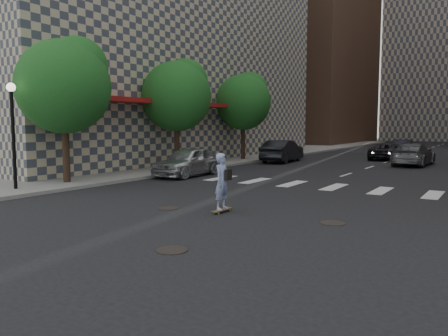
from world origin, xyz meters
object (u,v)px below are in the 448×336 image
object	(u,v)px
traffic_car_a	(282,151)
traffic_car_b	(413,154)
traffic_car_c	(388,152)
skateboarder	(222,182)
traffic_car_e	(403,147)
tree_a	(67,82)
tree_c	(245,100)
silver_sedan	(188,161)
lamppost	(13,120)
tree_b	(178,93)

from	to	relation	value
traffic_car_a	traffic_car_b	distance (m)	8.93
traffic_car_b	traffic_car_c	bearing A→B (deg)	-55.01
skateboarder	traffic_car_e	distance (m)	30.38
tree_a	tree_c	xyz separation A→B (m)	(0.00, 16.00, 0.00)
skateboarder	silver_sedan	size ratio (longest dim) A/B	0.40
silver_sedan	traffic_car_a	distance (m)	10.79
lamppost	tree_c	xyz separation A→B (m)	(0.05, 18.64, 1.71)
tree_b	tree_c	distance (m)	8.00
tree_c	silver_sedan	size ratio (longest dim) A/B	1.42
tree_c	traffic_car_a	bearing A→B (deg)	9.37
traffic_car_a	traffic_car_e	world-z (taller)	traffic_car_a
tree_b	traffic_car_e	world-z (taller)	tree_b
tree_a	traffic_car_b	size ratio (longest dim) A/B	1.27
lamppost	traffic_car_a	world-z (taller)	lamppost
lamppost	traffic_car_e	xyz separation A→B (m)	(9.12, 31.50, -2.21)
lamppost	traffic_car_c	world-z (taller)	lamppost
tree_c	traffic_car_c	size ratio (longest dim) A/B	1.42
tree_c	traffic_car_c	world-z (taller)	tree_c
skateboarder	traffic_car_a	size ratio (longest dim) A/B	0.38
skateboarder	traffic_car_a	xyz separation A→B (m)	(-6.36, 18.00, -0.17)
tree_a	traffic_car_e	xyz separation A→B (m)	(9.07, 28.86, -3.93)
lamppost	tree_a	distance (m)	3.14
traffic_car_b	traffic_car_e	size ratio (longest dim) A/B	1.19
silver_sedan	traffic_car_b	distance (m)	16.00
tree_b	traffic_car_b	bearing A→B (deg)	43.22
traffic_car_b	lamppost	bearing A→B (deg)	64.44
traffic_car_b	traffic_car_c	distance (m)	4.73
tree_a	traffic_car_e	world-z (taller)	tree_a
tree_b	silver_sedan	bearing A→B (deg)	-43.00
skateboarder	traffic_car_c	world-z (taller)	skateboarder
traffic_car_e	silver_sedan	bearing A→B (deg)	72.05
lamppost	silver_sedan	distance (m)	8.97
lamppost	silver_sedan	xyz separation A→B (m)	(2.50, 8.35, -2.14)
tree_b	traffic_car_e	distance (m)	23.09
silver_sedan	tree_c	bearing A→B (deg)	101.57
silver_sedan	traffic_car_b	world-z (taller)	silver_sedan
tree_a	tree_c	size ratio (longest dim) A/B	1.00
tree_b	tree_c	bearing A→B (deg)	90.00
silver_sedan	traffic_car_c	distance (m)	18.37
tree_a	traffic_car_a	bearing A→B (deg)	79.84
tree_b	traffic_car_b	size ratio (longest dim) A/B	1.27
silver_sedan	tree_a	bearing A→B (deg)	-115.10
lamppost	tree_c	world-z (taller)	tree_c
traffic_car_b	tree_c	bearing A→B (deg)	16.71
tree_b	traffic_car_a	xyz separation A→B (m)	(2.95, 8.49, -3.83)
lamppost	traffic_car_a	size ratio (longest dim) A/B	0.87
tree_b	traffic_car_e	xyz separation A→B (m)	(9.07, 20.86, -3.93)
tree_a	tree_b	bearing A→B (deg)	90.00
silver_sedan	traffic_car_b	bearing A→B (deg)	53.46
tree_b	traffic_car_b	xyz separation A→B (m)	(11.56, 10.86, -3.89)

